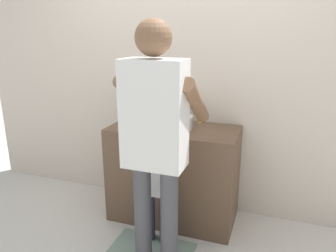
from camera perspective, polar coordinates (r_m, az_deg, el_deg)
The scene contains 9 objects.
ground_plane at distance 2.85m, azimuth -1.06°, elevation -18.68°, with size 14.00×14.00×0.00m, color silver.
back_wall at distance 2.94m, azimuth 3.10°, elevation 10.69°, with size 4.40×0.08×2.70m.
vanity_cabinet at distance 2.89m, azimuth 1.00°, elevation -8.46°, with size 1.10×0.54×0.85m, color brown.
sink_basin at distance 2.70m, azimuth 0.92°, elevation 0.73°, with size 0.33×0.33×0.11m.
faucet at distance 2.88m, azimuth 2.20°, elevation 2.22°, with size 0.18×0.14×0.18m.
toothbrush_cup at distance 2.90m, azimuth -5.17°, elevation 1.70°, with size 0.07×0.07×0.21m.
bath_mat at distance 2.66m, azimuth -3.07°, elevation -21.40°, with size 0.64×0.40×0.02m, color gray.
child_toddler at distance 2.49m, azimuth -1.95°, elevation -9.19°, with size 0.29×0.29×0.95m.
adult_parent at distance 2.05m, azimuth -2.24°, elevation -0.78°, with size 0.53×0.56×1.72m.
Camera 1 is at (0.82, -2.19, 1.64)m, focal length 34.18 mm.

